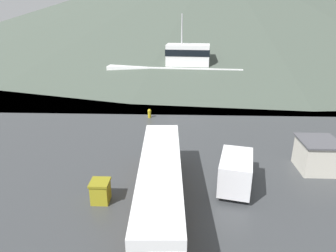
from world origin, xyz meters
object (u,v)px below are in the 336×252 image
object	(u,v)px
tour_bus	(160,183)
storage_bin	(100,191)
fishing_boat	(177,70)
dock_kiosk	(317,155)
delivery_van	(236,169)
small_boat	(88,83)

from	to	relation	value
tour_bus	storage_bin	world-z (taller)	tour_bus
fishing_boat	tour_bus	bearing A→B (deg)	-175.92
fishing_boat	dock_kiosk	bearing A→B (deg)	-153.91
delivery_van	tour_bus	bearing A→B (deg)	-139.16
delivery_van	storage_bin	bearing A→B (deg)	-153.31
tour_bus	dock_kiosk	xyz separation A→B (m)	(11.50, 5.21, -0.51)
tour_bus	dock_kiosk	size ratio (longest dim) A/B	4.24
storage_bin	small_boat	size ratio (longest dim) A/B	0.27
dock_kiosk	small_boat	distance (m)	36.83
small_boat	storage_bin	bearing A→B (deg)	-69.83
delivery_van	fishing_boat	xyz separation A→B (m)	(-4.34, 30.98, 1.15)
delivery_van	small_boat	distance (m)	34.84
dock_kiosk	small_boat	bearing A→B (deg)	133.36
delivery_van	small_boat	bearing A→B (deg)	135.55
tour_bus	small_boat	distance (m)	34.85
delivery_van	small_boat	size ratio (longest dim) A/B	1.04
tour_bus	small_boat	world-z (taller)	tour_bus
tour_bus	storage_bin	distance (m)	3.99
dock_kiosk	small_boat	size ratio (longest dim) A/B	0.56
small_boat	tour_bus	bearing A→B (deg)	-64.05
delivery_van	small_boat	xyz separation A→B (m)	(-18.78, 29.33, -0.89)
storage_bin	small_boat	distance (m)	33.03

